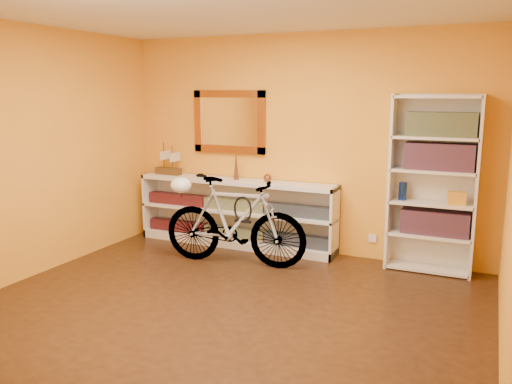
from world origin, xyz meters
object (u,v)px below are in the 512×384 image
at_px(console_unit, 236,213).
at_px(helmet, 181,185).
at_px(bookcase, 433,185).
at_px(bicycle, 234,222).

bearing_deg(console_unit, helmet, -113.48).
xyz_separation_m(bookcase, bicycle, (-2.01, -0.68, -0.45)).
distance_m(bookcase, helmet, 2.76).
bearing_deg(bicycle, console_unit, 18.88).
height_order(console_unit, helmet, helmet).
relative_size(bookcase, helmet, 7.75).
bearing_deg(bicycle, bookcase, -78.22).
relative_size(console_unit, helmet, 10.60).
xyz_separation_m(console_unit, bookcase, (2.33, 0.03, 0.52)).
distance_m(console_unit, bicycle, 0.74).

